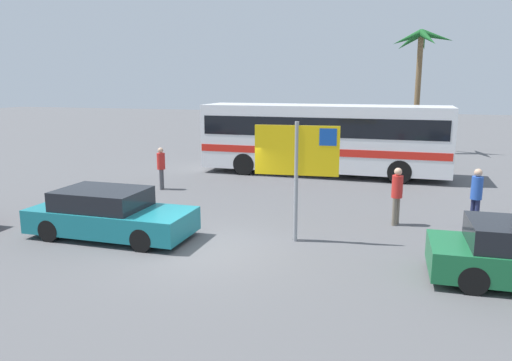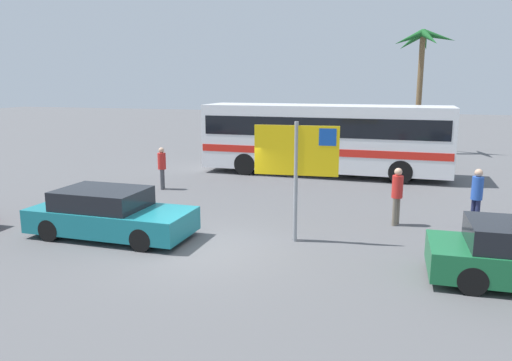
% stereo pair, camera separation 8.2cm
% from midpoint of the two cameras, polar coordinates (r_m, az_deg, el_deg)
% --- Properties ---
extents(ground, '(120.00, 120.00, 0.00)m').
position_cam_midpoint_polar(ground, '(12.62, -6.74, -8.01)').
color(ground, '#565659').
extents(bus_front_coach, '(11.05, 2.69, 3.17)m').
position_cam_midpoint_polar(bus_front_coach, '(22.54, 7.80, 5.20)').
color(bus_front_coach, white).
rests_on(bus_front_coach, ground).
extents(ferry_sign, '(2.20, 0.25, 3.20)m').
position_cam_midpoint_polar(ferry_sign, '(12.66, 4.80, 2.95)').
color(ferry_sign, gray).
rests_on(ferry_sign, ground).
extents(car_teal, '(4.47, 1.87, 1.32)m').
position_cam_midpoint_polar(car_teal, '(13.96, -16.96, -3.79)').
color(car_teal, '#19757F').
rests_on(car_teal, ground).
extents(pedestrian_near_sign, '(0.32, 0.32, 1.73)m').
position_cam_midpoint_polar(pedestrian_near_sign, '(14.94, 16.03, -1.24)').
color(pedestrian_near_sign, '#706656').
rests_on(pedestrian_near_sign, ground).
extents(pedestrian_by_bus, '(0.32, 0.32, 1.75)m').
position_cam_midpoint_polar(pedestrian_by_bus, '(15.49, 24.26, -1.33)').
color(pedestrian_by_bus, '#1E2347').
rests_on(pedestrian_by_bus, ground).
extents(pedestrian_crossing_lot, '(0.32, 0.32, 1.67)m').
position_cam_midpoint_polar(pedestrian_crossing_lot, '(19.60, -11.17, 1.81)').
color(pedestrian_crossing_lot, '#4C4C51').
rests_on(pedestrian_crossing_lot, ground).
extents(palm_tree_seaside, '(3.51, 3.39, 7.20)m').
position_cam_midpoint_polar(palm_tree_seaside, '(30.73, 18.56, 13.70)').
color(palm_tree_seaside, brown).
rests_on(palm_tree_seaside, ground).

